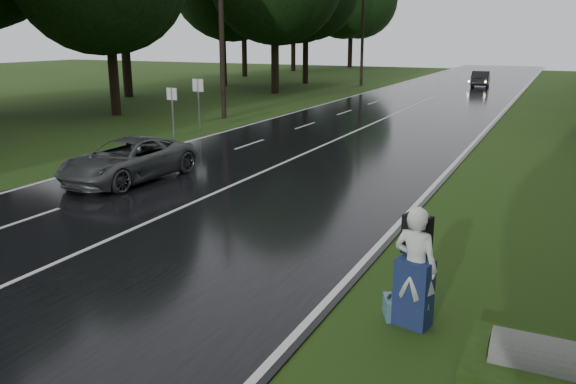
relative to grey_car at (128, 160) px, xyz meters
The scene contains 14 objects.
ground 7.53m from the grey_car, 62.64° to the right, with size 160.00×160.00×0.00m, color #243E12.
road 13.80m from the grey_car, 75.53° to the left, with size 12.00×140.00×0.04m, color black.
lane_center 13.80m from the grey_car, 75.53° to the left, with size 0.12×140.00×0.01m, color silver.
grey_car is the anchor object (origin of this frame).
far_car 42.60m from the grey_car, 82.72° to the left, with size 1.52×4.36×1.44m, color black.
hitchhiker 12.20m from the grey_car, 27.61° to the right, with size 0.84×0.79×2.05m.
suitcase 11.80m from the grey_car, 28.22° to the right, with size 0.14×0.50×0.35m, color teal.
utility_pole_mid 15.03m from the grey_car, 109.68° to the left, with size 1.80×0.28×9.08m, color black, non-canonical shape.
utility_pole_far 39.19m from the grey_car, 97.41° to the left, with size 1.80×0.28×9.34m, color black, non-canonical shape.
road_sign_a 8.47m from the grey_car, 116.44° to the left, with size 0.55×0.10×2.31m, color white, non-canonical shape.
road_sign_b 10.43m from the grey_car, 111.16° to the left, with size 0.62×0.10×2.58m, color white, non-canonical shape.
tree_left_d 17.23m from the grey_car, 132.89° to the left, with size 9.04×9.04×14.12m, color black, non-canonical shape.
tree_left_e 30.14m from the grey_car, 107.57° to the left, with size 9.85×9.85×15.39m, color black, non-canonical shape.
tree_left_f 40.41m from the grey_car, 105.62° to the left, with size 10.09×10.09×15.76m, color black, non-canonical shape.
Camera 1 is at (9.26, -7.75, 4.66)m, focal length 36.01 mm.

